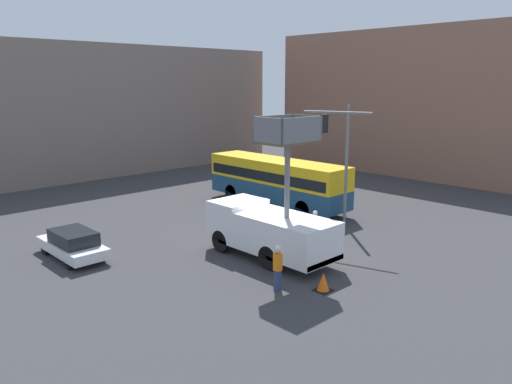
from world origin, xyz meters
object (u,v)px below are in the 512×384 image
road_worker_near_truck (278,268)px  traffic_cone_near_truck (323,282)px  city_bus (277,179)px  parked_car_curbside (73,244)px  utility_truck (270,227)px  traffic_light_pole (340,148)px  road_worker_directing (315,228)px

road_worker_near_truck → traffic_cone_near_truck: road_worker_near_truck is taller
city_bus → parked_car_curbside: 14.15m
city_bus → utility_truck: bearing=120.3°
utility_truck → traffic_light_pole: size_ratio=0.97×
utility_truck → city_bus: 9.98m
road_worker_near_truck → road_worker_directing: (5.35, 2.53, -0.03)m
parked_car_curbside → traffic_cone_near_truck: bearing=-62.4°
road_worker_near_truck → traffic_cone_near_truck: size_ratio=2.52×
utility_truck → traffic_cone_near_truck: bearing=-105.9°
traffic_cone_near_truck → parked_car_curbside: bearing=117.6°
traffic_cone_near_truck → parked_car_curbside: parked_car_curbside is taller
utility_truck → traffic_light_pole: (5.85, 0.51, 3.11)m
traffic_light_pole → traffic_cone_near_truck: size_ratio=9.22×
road_worker_directing → traffic_cone_near_truck: road_worker_directing is taller
city_bus → road_worker_directing: 8.36m
traffic_light_pole → road_worker_directing: bearing=-164.3°
city_bus → road_worker_near_truck: 13.73m
city_bus → traffic_light_pole: traffic_light_pole is taller
utility_truck → road_worker_directing: (2.91, -0.31, -0.60)m
traffic_light_pole → road_worker_directing: 4.81m
traffic_light_pole → road_worker_directing: traffic_light_pole is taller
city_bus → traffic_light_pole: 6.93m
utility_truck → road_worker_near_truck: size_ratio=3.57×
city_bus → road_worker_near_truck: city_bus is taller
city_bus → traffic_light_pole: size_ratio=1.54×
traffic_cone_near_truck → utility_truck: bearing=74.1°
traffic_cone_near_truck → road_worker_directing: bearing=43.1°
road_worker_near_truck → parked_car_curbside: bearing=120.4°
traffic_light_pole → road_worker_near_truck: 9.68m
utility_truck → city_bus: (7.42, 6.67, 0.34)m
city_bus → traffic_cone_near_truck: (-8.60, -10.81, -1.50)m
traffic_cone_near_truck → parked_car_curbside: size_ratio=0.17×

